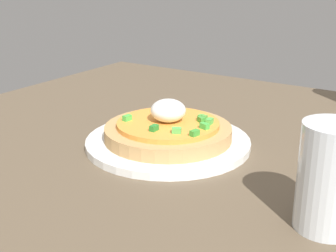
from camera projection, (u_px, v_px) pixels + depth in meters
dining_table at (188, 151)px, 70.75cm from camera, size 93.59×85.86×2.65cm
plate at (168, 142)px, 69.18cm from camera, size 24.23×24.23×1.09cm
pizza at (168, 129)px, 68.51cm from camera, size 18.68×18.68×5.95cm
cup_far at (330, 181)px, 46.33cm from camera, size 6.48×6.48×11.19cm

